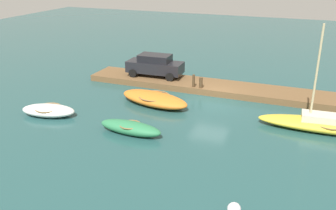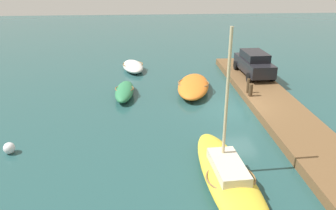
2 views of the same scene
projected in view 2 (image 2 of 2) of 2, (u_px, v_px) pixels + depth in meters
ground_plane at (237, 110)px, 20.17m from camera, size 84.00×84.00×0.00m
dock_platform at (274, 105)px, 20.23m from camera, size 20.21×2.86×0.46m
rowboat_white at (133, 66)px, 27.54m from camera, size 3.62×2.17×0.69m
rowboat_green at (125, 91)px, 22.08m from camera, size 3.79×1.33×0.71m
motorboat_orange at (193, 86)px, 22.88m from camera, size 5.32×3.02×0.81m
sailboat_yellow at (230, 180)px, 12.94m from camera, size 7.97×2.30×5.96m
mooring_post_west at (251, 90)px, 20.87m from camera, size 0.25×0.25×0.78m
mooring_post_mid_west at (248, 86)px, 21.35m from camera, size 0.19×0.19×0.92m
parked_car at (254, 63)px, 24.66m from camera, size 4.42×2.04×1.72m
marker_buoy at (9, 148)px, 15.45m from camera, size 0.52×0.52×0.52m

